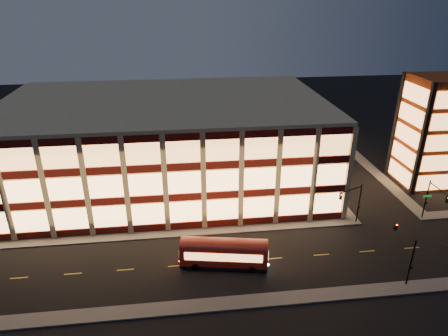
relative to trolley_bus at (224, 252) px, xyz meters
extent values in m
plane|color=black|center=(-3.69, 6.49, -1.93)|extent=(200.00, 200.00, 0.00)
cube|color=#514F4C|center=(-6.69, 7.49, -1.86)|extent=(54.00, 2.00, 0.15)
cube|color=#514F4C|center=(19.31, 23.49, -1.86)|extent=(2.00, 30.00, 0.15)
cube|color=#514F4C|center=(30.31, 23.49, -1.86)|extent=(2.00, 30.00, 0.15)
cube|color=#514F4C|center=(-3.69, -6.51, -1.86)|extent=(100.00, 2.00, 0.15)
cube|color=tan|center=(-6.69, 23.49, 5.07)|extent=(50.00, 30.00, 14.00)
cube|color=tan|center=(-6.69, 23.49, 12.32)|extent=(50.40, 30.40, 0.50)
cube|color=#470C0A|center=(-6.69, 8.37, -1.28)|extent=(50.10, 0.25, 1.00)
cube|color=#FFB86B|center=(-6.69, 8.39, 0.82)|extent=(49.00, 0.20, 3.00)
cube|color=#470C0A|center=(18.43, 23.49, -1.28)|extent=(0.25, 30.10, 1.00)
cube|color=#FFB86B|center=(18.41, 23.49, 0.82)|extent=(0.20, 29.00, 3.00)
cube|color=#470C0A|center=(-6.69, 8.37, 3.12)|extent=(50.10, 0.25, 1.00)
cube|color=#FFB86B|center=(-6.69, 8.39, 5.22)|extent=(49.00, 0.20, 3.00)
cube|color=#470C0A|center=(18.43, 23.49, 3.12)|extent=(0.25, 30.10, 1.00)
cube|color=#FFB86B|center=(18.41, 23.49, 5.22)|extent=(0.20, 29.00, 3.00)
cube|color=#470C0A|center=(-6.69, 8.37, 7.52)|extent=(50.10, 0.25, 1.00)
cube|color=#FFB86B|center=(-6.69, 8.39, 9.62)|extent=(49.00, 0.20, 3.00)
cube|color=#470C0A|center=(18.43, 23.49, 7.52)|extent=(0.25, 30.10, 1.00)
cube|color=#FFB86B|center=(18.41, 23.49, 9.62)|extent=(0.20, 29.00, 3.00)
cube|color=#8C3814|center=(36.31, 18.49, 7.07)|extent=(8.00, 8.00, 18.00)
cube|color=black|center=(32.31, 14.49, 7.07)|extent=(0.60, 0.60, 18.00)
cube|color=black|center=(32.31, 22.49, 7.07)|extent=(0.60, 0.60, 18.00)
cube|color=black|center=(40.31, 22.49, 7.07)|extent=(0.60, 0.60, 18.00)
cube|color=#F7A056|center=(36.31, 14.41, -0.13)|extent=(6.60, 0.16, 2.60)
cube|color=#F7A056|center=(32.23, 18.49, -0.13)|extent=(0.16, 6.60, 2.60)
cube|color=#F7A056|center=(36.31, 14.41, 3.27)|extent=(6.60, 0.16, 2.60)
cube|color=#F7A056|center=(32.23, 18.49, 3.27)|extent=(0.16, 6.60, 2.60)
cube|color=#F7A056|center=(36.31, 14.41, 6.67)|extent=(6.60, 0.16, 2.60)
cube|color=#F7A056|center=(32.23, 18.49, 6.67)|extent=(0.16, 6.60, 2.60)
cube|color=#F7A056|center=(32.23, 18.49, 10.07)|extent=(0.16, 6.60, 2.60)
cube|color=#F7A056|center=(32.23, 18.49, 13.47)|extent=(0.16, 6.60, 2.60)
cylinder|color=black|center=(19.81, 7.29, 1.07)|extent=(0.18, 0.18, 6.00)
cylinder|color=black|center=(18.06, 6.54, 3.77)|extent=(3.56, 1.63, 0.14)
cube|color=black|center=(16.31, 5.79, 3.27)|extent=(0.32, 0.32, 0.95)
sphere|color=#FF0C05|center=(16.31, 5.61, 3.57)|extent=(0.20, 0.20, 0.20)
cube|color=black|center=(19.81, 7.09, 0.67)|extent=(0.25, 0.18, 0.28)
cylinder|color=black|center=(29.81, 7.29, 1.07)|extent=(0.18, 0.18, 6.00)
cylinder|color=black|center=(29.81, 5.29, 3.77)|extent=(0.14, 4.00, 0.14)
cube|color=black|center=(29.81, 3.29, 3.27)|extent=(0.32, 0.32, 0.95)
cube|color=black|center=(29.81, 7.09, 0.67)|extent=(0.25, 0.18, 0.28)
cube|color=#0C7226|center=(29.81, 7.14, 1.67)|extent=(1.20, 0.06, 0.28)
cylinder|color=black|center=(19.81, -6.01, 1.07)|extent=(0.18, 0.18, 6.00)
cylinder|color=black|center=(19.81, -4.01, 3.77)|extent=(0.14, 4.00, 0.14)
cube|color=black|center=(19.81, -2.01, 3.27)|extent=(0.32, 0.32, 0.95)
sphere|color=#FF0C05|center=(19.81, -2.19, 3.57)|extent=(0.20, 0.20, 0.20)
cube|color=black|center=(19.81, -6.21, 0.67)|extent=(0.25, 0.18, 0.28)
cube|color=#911007|center=(0.00, 0.00, -0.18)|extent=(10.59, 4.42, 2.37)
cube|color=black|center=(0.00, 0.00, -1.57)|extent=(10.59, 4.42, 0.36)
cylinder|color=black|center=(-3.45, -0.51, -1.47)|extent=(0.97, 0.47, 0.93)
cylinder|color=black|center=(-3.03, 1.72, -1.47)|extent=(0.97, 0.47, 0.93)
cylinder|color=black|center=(3.03, -1.72, -1.47)|extent=(0.97, 0.47, 0.93)
cylinder|color=black|center=(3.45, 0.51, -1.47)|extent=(0.97, 0.47, 0.93)
cube|color=#F7A056|center=(-0.24, -1.29, 0.13)|extent=(8.92, 1.72, 1.03)
cube|color=#F7A056|center=(0.24, 1.29, 0.13)|extent=(8.92, 1.72, 1.03)
camera|label=1|loc=(-4.70, -38.60, 28.43)|focal=32.00mm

